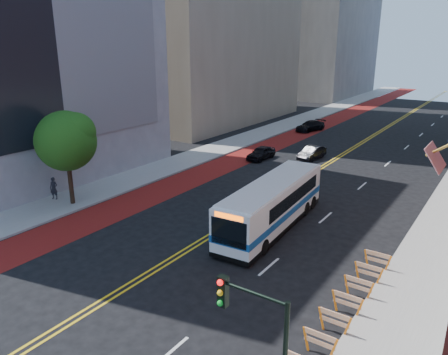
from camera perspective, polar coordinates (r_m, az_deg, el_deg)
name	(u,v)px	position (r m, az deg, el deg)	size (l,w,h in m)	color
ground	(121,291)	(22.17, -13.33, -14.18)	(160.00, 160.00, 0.00)	black
sidewalk_left	(240,141)	(51.18, 2.10, 4.79)	(4.00, 140.00, 0.15)	gray
bus_lane_paint	(269,146)	(49.31, 5.96, 4.11)	(3.60, 140.00, 0.01)	maroon
center_line_inner	(338,156)	(46.25, 14.63, 2.71)	(0.14, 140.00, 0.01)	gold
center_line_outer	(341,157)	(46.14, 15.05, 2.64)	(0.14, 140.00, 0.01)	gold
lane_dashes	(407,147)	(52.55, 22.74, 3.67)	(0.14, 98.20, 0.01)	silver
construction_barriers	(341,310)	(19.75, 15.05, -16.35)	(1.42, 10.91, 1.00)	orange
street_tree	(67,139)	(32.20, -19.86, 4.79)	(4.20, 4.20, 6.70)	black
traffic_signal	(256,337)	(12.80, 4.22, -20.01)	(2.21, 0.34, 5.07)	black
transit_bus	(273,204)	(27.71, 6.45, -3.41)	(3.16, 11.29, 3.07)	white
car_a	(261,153)	(43.65, 4.86, 3.22)	(1.51, 3.76, 1.28)	black
car_b	(312,153)	(44.45, 11.41, 3.19)	(1.35, 3.87, 1.28)	black
car_c	(310,126)	(58.20, 11.20, 6.62)	(1.83, 4.50, 1.31)	black
pedestrian	(54,188)	(34.56, -21.35, -1.32)	(0.61, 0.40, 1.66)	black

